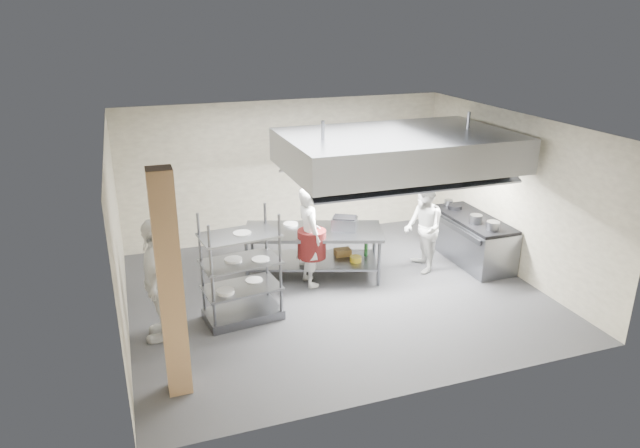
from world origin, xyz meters
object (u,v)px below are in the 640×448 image
object	(u,v)px
chef_line	(423,228)
chef_plating	(158,280)
island	(313,253)
chef_head	(309,236)
griddle	(345,224)
stockpot	(476,219)
pass_rack	(241,267)
cooking_range	(471,240)

from	to	relation	value
chef_line	chef_plating	xyz separation A→B (m)	(-4.91, -0.86, 0.09)
island	chef_head	bearing A→B (deg)	-100.50
griddle	stockpot	size ratio (longest dim) A/B	1.92
island	chef_plating	bearing A→B (deg)	-136.51
chef_head	stockpot	world-z (taller)	chef_head
pass_rack	island	bearing A→B (deg)	29.45
cooking_range	pass_rack	bearing A→B (deg)	-170.27
cooking_range	stockpot	xyz separation A→B (m)	(-0.14, -0.28, 0.56)
pass_rack	chef_plating	distance (m)	1.29
cooking_range	griddle	size ratio (longest dim) A/B	4.43
chef_head	griddle	size ratio (longest dim) A/B	4.08
cooking_range	griddle	bearing A→B (deg)	175.66
chef_line	chef_plating	size ratio (longest dim) A/B	0.90
stockpot	cooking_range	bearing A→B (deg)	63.62
island	chef_line	world-z (taller)	chef_line
pass_rack	griddle	xyz separation A→B (m)	(2.16, 1.02, 0.12)
chef_plating	griddle	xyz separation A→B (m)	(3.44, 1.17, 0.07)
chef_plating	pass_rack	bearing A→B (deg)	107.08
island	stockpot	size ratio (longest dim) A/B	10.82
island	cooking_range	world-z (taller)	island
griddle	stockpot	distance (m)	2.55
chef_head	cooking_range	bearing A→B (deg)	-94.51
chef_plating	stockpot	bearing A→B (deg)	107.24
chef_head	chef_line	distance (m)	2.22
island	cooking_range	size ratio (longest dim) A/B	1.27
cooking_range	island	bearing A→B (deg)	173.66
island	cooking_range	bearing A→B (deg)	12.42
cooking_range	chef_plating	distance (m)	6.18
chef_head	chef_plating	xyz separation A→B (m)	(-2.70, -1.01, 0.04)
cooking_range	griddle	distance (m)	2.72
griddle	island	bearing A→B (deg)	-166.01
pass_rack	chef_line	bearing A→B (deg)	4.15
island	griddle	distance (m)	0.81
cooking_range	chef_plating	world-z (taller)	chef_plating
chef_plating	island	bearing A→B (deg)	125.39
island	chef_head	distance (m)	0.58
chef_line	chef_plating	distance (m)	4.99
pass_rack	chef_line	xyz separation A→B (m)	(3.64, 0.72, -0.04)
chef_head	griddle	distance (m)	0.76
chef_plating	stockpot	world-z (taller)	chef_plating
pass_rack	chef_head	size ratio (longest dim) A/B	0.98
chef_line	stockpot	bearing A→B (deg)	90.83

